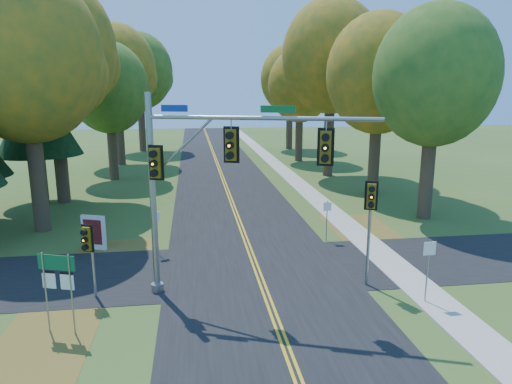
{
  "coord_description": "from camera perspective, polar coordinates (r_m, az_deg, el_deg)",
  "views": [
    {
      "loc": [
        -2.69,
        -16.96,
        7.77
      ],
      "look_at": [
        0.18,
        3.29,
        3.2
      ],
      "focal_mm": 32.0,
      "sensor_mm": 36.0,
      "label": 1
    }
  ],
  "objects": [
    {
      "name": "ground",
      "position": [
        18.85,
        0.89,
        -11.75
      ],
      "size": [
        160.0,
        160.0,
        0.0
      ],
      "primitive_type": "plane",
      "color": "#33531D",
      "rests_on": "ground"
    },
    {
      "name": "road_main",
      "position": [
        18.84,
        0.89,
        -11.72
      ],
      "size": [
        8.0,
        160.0,
        0.02
      ],
      "primitive_type": "cube",
      "color": "black",
      "rests_on": "ground"
    },
    {
      "name": "road_cross",
      "position": [
        20.66,
        0.02,
        -9.46
      ],
      "size": [
        60.0,
        6.0,
        0.02
      ],
      "primitive_type": "cube",
      "color": "black",
      "rests_on": "ground"
    },
    {
      "name": "centerline_left",
      "position": [
        18.82,
        0.58,
        -11.7
      ],
      "size": [
        0.1,
        160.0,
        0.01
      ],
      "primitive_type": "cube",
      "color": "gold",
      "rests_on": "road_main"
    },
    {
      "name": "centerline_right",
      "position": [
        18.85,
        1.2,
        -11.66
      ],
      "size": [
        0.1,
        160.0,
        0.01
      ],
      "primitive_type": "cube",
      "color": "gold",
      "rests_on": "road_main"
    },
    {
      "name": "sidewalk_east",
      "position": [
        20.66,
        18.42,
        -10.09
      ],
      "size": [
        1.6,
        160.0,
        0.06
      ],
      "primitive_type": "cube",
      "color": "#9E998E",
      "rests_on": "ground"
    },
    {
      "name": "leaf_patch_w_near",
      "position": [
        22.67,
        -17.39,
        -8.03
      ],
      "size": [
        4.0,
        6.0,
        0.0
      ],
      "primitive_type": "cube",
      "color": "brown",
      "rests_on": "ground"
    },
    {
      "name": "leaf_patch_e",
      "position": [
        26.03,
        13.79,
        -5.13
      ],
      "size": [
        3.5,
        8.0,
        0.0
      ],
      "primitive_type": "cube",
      "color": "brown",
      "rests_on": "ground"
    },
    {
      "name": "leaf_patch_w_far",
      "position": [
        16.68,
        -24.82,
        -16.4
      ],
      "size": [
        3.0,
        5.0,
        0.0
      ],
      "primitive_type": "cube",
      "color": "brown",
      "rests_on": "ground"
    },
    {
      "name": "tree_w_a",
      "position": [
        27.71,
        -26.72,
        14.85
      ],
      "size": [
        8.0,
        8.0,
        14.15
      ],
      "color": "#38281C",
      "rests_on": "ground"
    },
    {
      "name": "tree_e_a",
      "position": [
        29.43,
        21.52,
        13.23
      ],
      "size": [
        7.2,
        7.2,
        12.73
      ],
      "color": "#38281C",
      "rests_on": "ground"
    },
    {
      "name": "tree_w_b",
      "position": [
        34.55,
        -24.16,
        15.85
      ],
      "size": [
        8.6,
        8.6,
        15.38
      ],
      "color": "#38281C",
      "rests_on": "ground"
    },
    {
      "name": "tree_e_b",
      "position": [
        35.31,
        15.17,
        14.0
      ],
      "size": [
        7.6,
        7.6,
        13.33
      ],
      "color": "#38281C",
      "rests_on": "ground"
    },
    {
      "name": "tree_w_c",
      "position": [
        41.99,
        -17.86,
        12.24
      ],
      "size": [
        6.8,
        6.8,
        11.91
      ],
      "color": "#38281C",
      "rests_on": "ground"
    },
    {
      "name": "tree_e_c",
      "position": [
        42.65,
        9.49,
        16.32
      ],
      "size": [
        8.8,
        8.8,
        15.79
      ],
      "color": "#38281C",
      "rests_on": "ground"
    },
    {
      "name": "tree_w_d",
      "position": [
        50.73,
        -17.02,
        14.33
      ],
      "size": [
        8.2,
        8.2,
        14.56
      ],
      "color": "#38281C",
      "rests_on": "ground"
    },
    {
      "name": "tree_e_d",
      "position": [
        51.25,
        5.57,
        13.06
      ],
      "size": [
        7.0,
        7.0,
        12.32
      ],
      "color": "#38281C",
      "rests_on": "ground"
    },
    {
      "name": "tree_w_e",
      "position": [
        61.41,
        -14.34,
        14.36
      ],
      "size": [
        8.4,
        8.4,
        14.97
      ],
      "color": "#38281C",
      "rests_on": "ground"
    },
    {
      "name": "tree_e_e",
      "position": [
        61.97,
        4.33,
        13.87
      ],
      "size": [
        7.8,
        7.8,
        13.74
      ],
      "color": "#38281C",
      "rests_on": "ground"
    },
    {
      "name": "pine_c",
      "position": [
        34.59,
        -26.29,
        14.53
      ],
      "size": [
        5.6,
        5.6,
        20.56
      ],
      "color": "#38281C",
      "rests_on": "ground"
    },
    {
      "name": "traffic_mast",
      "position": [
        16.61,
        -6.4,
        2.78
      ],
      "size": [
        8.05,
        3.1,
        7.72
      ],
      "rotation": [
        0.0,
        0.0,
        -0.34
      ],
      "color": "gray",
      "rests_on": "ground"
    },
    {
      "name": "east_signal_pole",
      "position": [
        18.3,
        14.12,
        -1.9
      ],
      "size": [
        0.48,
        0.58,
        4.37
      ],
      "rotation": [
        0.0,
        0.0,
        -0.35
      ],
      "color": "gray",
      "rests_on": "ground"
    },
    {
      "name": "ped_signal_pole",
      "position": [
        18.12,
        -20.21,
        -6.13
      ],
      "size": [
        0.44,
        0.53,
        2.95
      ],
      "rotation": [
        0.0,
        0.0,
        -0.39
      ],
      "color": "#919499",
      "rests_on": "ground"
    },
    {
      "name": "route_sign_cluster",
      "position": [
        16.11,
        -23.57,
        -9.74
      ],
      "size": [
        1.23,
        0.44,
        2.75
      ],
      "rotation": [
        0.0,
        0.0,
        -0.32
      ],
      "color": "gray",
      "rests_on": "ground"
    },
    {
      "name": "info_kiosk",
      "position": [
        24.13,
        -19.63,
        -4.79
      ],
      "size": [
        1.23,
        0.62,
        1.74
      ],
      "rotation": [
        0.0,
        0.0,
        -0.37
      ],
      "color": "silver",
      "rests_on": "ground"
    },
    {
      "name": "reg_sign_e_north",
      "position": [
        24.08,
        8.87,
        -2.7
      ],
      "size": [
        0.41,
        0.06,
        2.16
      ],
      "rotation": [
        0.0,
        0.0,
        0.03
      ],
      "color": "gray",
      "rests_on": "ground"
    },
    {
      "name": "reg_sign_e_south",
      "position": [
        18.04,
        20.77,
        -7.94
      ],
      "size": [
        0.47,
        0.08,
        2.47
      ],
      "rotation": [
        0.0,
        0.0,
        0.05
      ],
      "color": "gray",
      "rests_on": "ground"
    },
    {
      "name": "reg_sign_w",
      "position": [
        22.34,
        -12.43,
        -4.01
      ],
      "size": [
        0.39,
        0.2,
        2.19
      ],
      "rotation": [
        0.0,
        0.0,
        0.42
      ],
      "color": "gray",
      "rests_on": "ground"
    }
  ]
}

